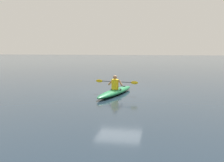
% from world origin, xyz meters
% --- Properties ---
extents(ground_plane, '(160.00, 160.00, 0.00)m').
position_xyz_m(ground_plane, '(0.00, 0.00, 0.00)').
color(ground_plane, '#1E2D3D').
extents(kayak, '(1.59, 4.37, 0.29)m').
position_xyz_m(kayak, '(0.08, 0.74, 0.15)').
color(kayak, '#19723F').
rests_on(kayak, ground).
extents(kayaker, '(2.37, 0.67, 0.74)m').
position_xyz_m(kayaker, '(0.09, 0.78, 0.60)').
color(kayaker, yellow).
rests_on(kayaker, kayak).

